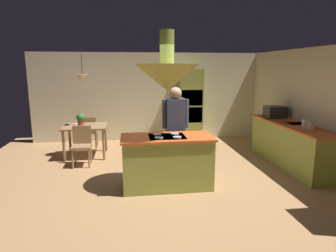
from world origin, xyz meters
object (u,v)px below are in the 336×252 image
person_at_island (175,125)px  canister_flour (311,126)px  kitchen_island (167,161)px  oven_tower (190,106)px  potted_plant_on_table (81,119)px  microwave_on_counter (275,112)px  chair_by_back_wall (89,130)px  canister_sugar (305,124)px  dining_table (85,130)px  cup_on_table (76,126)px  chair_facing_island (82,143)px

person_at_island → canister_flour: bearing=-10.9°
kitchen_island → canister_flour: bearing=3.2°
oven_tower → canister_flour: size_ratio=12.98×
potted_plant_on_table → microwave_on_counter: (4.63, -0.53, 0.15)m
kitchen_island → canister_flour: canister_flour is taller
person_at_island → chair_by_back_wall: 2.91m
person_at_island → canister_sugar: (2.58, -0.32, 0.01)m
dining_table → cup_on_table: size_ratio=11.28×
cup_on_table → person_at_island: bearing=-29.9°
kitchen_island → cup_on_table: bearing=134.9°
person_at_island → potted_plant_on_table: size_ratio=5.85×
person_at_island → potted_plant_on_table: bearing=144.9°
microwave_on_counter → cup_on_table: bearing=176.2°
person_at_island → microwave_on_counter: person_at_island is taller
dining_table → person_at_island: bearing=-36.4°
chair_facing_island → chair_by_back_wall: 1.30m
kitchen_island → oven_tower: bearing=71.3°
kitchen_island → chair_facing_island: size_ratio=1.87×
oven_tower → potted_plant_on_table: 3.11m
canister_flour → chair_facing_island: bearing=164.1°
chair_facing_island → canister_sugar: canister_sugar is taller
chair_facing_island → oven_tower: bearing=32.6°
canister_sugar → dining_table: bearing=158.8°
chair_by_back_wall → microwave_on_counter: bearing=165.5°
cup_on_table → canister_flour: (4.72, -1.73, 0.21)m
kitchen_island → canister_sugar: bearing=6.8°
canister_sugar → microwave_on_counter: 1.24m
chair_facing_island → cup_on_table: bearing=112.7°
chair_facing_island → microwave_on_counter: (4.54, 0.12, 0.57)m
dining_table → canister_sugar: size_ratio=5.87×
dining_table → canister_flour: canister_flour is taller
dining_table → microwave_on_counter: 4.59m
oven_tower → microwave_on_counter: bearing=-43.8°
cup_on_table → chair_facing_island: bearing=-67.3°
person_at_island → potted_plant_on_table: person_at_island is taller
canister_flour → cup_on_table: bearing=159.9°
microwave_on_counter → dining_table: bearing=173.4°
potted_plant_on_table → microwave_on_counter: 4.67m
cup_on_table → dining_table: bearing=49.5°
canister_flour → canister_sugar: 0.18m
canister_flour → person_at_island: bearing=169.1°
potted_plant_on_table → cup_on_table: 0.26m
canister_flour → kitchen_island: bearing=-176.8°
dining_table → chair_facing_island: size_ratio=1.17×
chair_by_back_wall → oven_tower: bearing=-170.0°
kitchen_island → microwave_on_counter: (2.84, 1.57, 0.60)m
dining_table → canister_flour: 4.95m
person_at_island → canister_flour: (2.58, -0.50, 0.00)m
person_at_island → canister_sugar: 2.60m
chair_by_back_wall → canister_flour: canister_flour is taller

